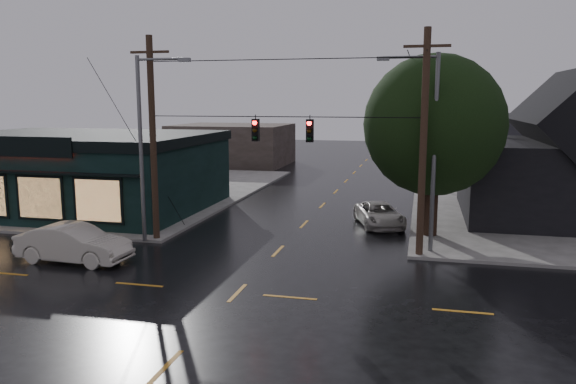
% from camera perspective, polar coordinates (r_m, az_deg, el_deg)
% --- Properties ---
extents(ground_plane, '(160.00, 160.00, 0.00)m').
position_cam_1_polar(ground_plane, '(21.20, -5.16, -10.18)').
color(ground_plane, black).
extents(sidewalk_nw, '(28.00, 28.00, 0.15)m').
position_cam_1_polar(sidewalk_nw, '(47.58, -20.48, 0.28)').
color(sidewalk_nw, slate).
rests_on(sidewalk_nw, ground).
extents(pizza_shop, '(16.30, 12.34, 4.90)m').
position_cam_1_polar(pizza_shop, '(38.68, -20.34, 2.05)').
color(pizza_shop, black).
rests_on(pizza_shop, ground).
extents(ne_building, '(12.60, 11.60, 8.75)m').
position_cam_1_polar(ne_building, '(37.00, 26.89, 4.30)').
color(ne_building, black).
rests_on(ne_building, ground).
extents(corner_tree, '(7.14, 7.14, 9.24)m').
position_cam_1_polar(corner_tree, '(29.37, 14.63, 6.57)').
color(corner_tree, black).
rests_on(corner_tree, ground).
extents(utility_pole_nw, '(2.00, 0.32, 10.15)m').
position_cam_1_polar(utility_pole_nw, '(29.39, -13.18, -4.83)').
color(utility_pole_nw, black).
rests_on(utility_pole_nw, ground).
extents(utility_pole_ne, '(2.00, 0.32, 10.15)m').
position_cam_1_polar(utility_pole_ne, '(26.37, 13.15, -6.46)').
color(utility_pole_ne, black).
rests_on(utility_pole_ne, ground).
extents(utility_pole_far_a, '(2.00, 0.32, 9.65)m').
position_cam_1_polar(utility_pole_far_a, '(47.44, 13.40, 0.50)').
color(utility_pole_far_a, black).
rests_on(utility_pole_far_a, ground).
extents(utility_pole_far_b, '(2.00, 0.32, 9.15)m').
position_cam_1_polar(utility_pole_far_b, '(67.28, 13.49, 3.04)').
color(utility_pole_far_b, black).
rests_on(utility_pole_far_b, ground).
extents(utility_pole_far_c, '(2.00, 0.32, 9.15)m').
position_cam_1_polar(utility_pole_far_c, '(87.19, 13.53, 4.41)').
color(utility_pole_far_c, black).
rests_on(utility_pole_far_c, ground).
extents(span_signal_assembly, '(13.00, 0.48, 1.23)m').
position_cam_1_polar(span_signal_assembly, '(26.23, -0.58, 6.34)').
color(span_signal_assembly, black).
rests_on(span_signal_assembly, ground).
extents(streetlight_nw, '(5.40, 0.30, 9.15)m').
position_cam_1_polar(streetlight_nw, '(28.92, -14.33, -5.11)').
color(streetlight_nw, slate).
rests_on(streetlight_nw, ground).
extents(streetlight_ne, '(5.40, 0.30, 9.15)m').
position_cam_1_polar(streetlight_ne, '(27.05, 14.23, -6.10)').
color(streetlight_ne, slate).
rests_on(streetlight_ne, ground).
extents(bg_building_west, '(12.00, 10.00, 4.40)m').
position_cam_1_polar(bg_building_west, '(62.55, -5.65, 4.82)').
color(bg_building_west, '#342C25').
rests_on(bg_building_west, ground).
extents(bg_building_east, '(14.00, 12.00, 5.60)m').
position_cam_1_polar(bg_building_east, '(64.75, 22.03, 4.87)').
color(bg_building_east, '#232327').
rests_on(bg_building_east, ground).
extents(sedan_cream, '(5.14, 1.98, 1.67)m').
position_cam_1_polar(sedan_cream, '(26.47, -20.95, -4.91)').
color(sedan_cream, beige).
rests_on(sedan_cream, ground).
extents(suv_silver, '(3.55, 5.17, 1.31)m').
position_cam_1_polar(suv_silver, '(32.20, 9.27, -2.28)').
color(suv_silver, '#A8A49B').
rests_on(suv_silver, ground).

